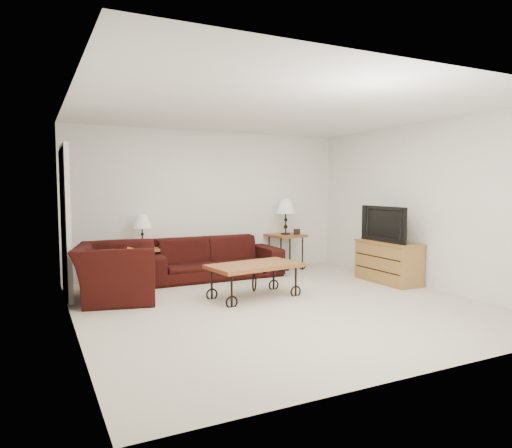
{
  "coord_description": "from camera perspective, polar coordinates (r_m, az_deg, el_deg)",
  "views": [
    {
      "loc": [
        -2.89,
        -5.19,
        1.54
      ],
      "look_at": [
        0.0,
        0.7,
        1.0
      ],
      "focal_mm": 32.43,
      "sensor_mm": 36.0,
      "label": 1
    }
  ],
  "objects": [
    {
      "name": "ground",
      "position": [
        6.14,
        2.93,
        -9.83
      ],
      "size": [
        5.0,
        5.0,
        0.0
      ],
      "primitive_type": "plane",
      "color": "beige",
      "rests_on": "ground"
    },
    {
      "name": "photo_frame_left",
      "position": [
        7.44,
        -14.71,
        -2.77
      ],
      "size": [
        0.11,
        0.02,
        0.09
      ],
      "primitive_type": "cube",
      "rotation": [
        0.0,
        0.0,
        0.04
      ],
      "color": "black",
      "rests_on": "side_table_left"
    },
    {
      "name": "armchair",
      "position": [
        6.55,
        -16.89,
        -5.69
      ],
      "size": [
        1.27,
        1.38,
        0.76
      ],
      "primitive_type": "imported",
      "rotation": [
        0.0,
        0.0,
        1.34
      ],
      "color": "black",
      "rests_on": "ground"
    },
    {
      "name": "ceiling",
      "position": [
        6.02,
        3.03,
        13.88
      ],
      "size": [
        5.0,
        5.0,
        0.0
      ],
      "primitive_type": "plane",
      "color": "white",
      "rests_on": "wall_back"
    },
    {
      "name": "photo_frame_right",
      "position": [
        8.51,
        5.06,
        -0.96
      ],
      "size": [
        0.13,
        0.03,
        0.11
      ],
      "primitive_type": "cube",
      "rotation": [
        0.0,
        0.0,
        -0.07
      ],
      "color": "black",
      "rests_on": "side_table_right"
    },
    {
      "name": "coffee_table",
      "position": [
        6.43,
        -0.21,
        -7.01
      ],
      "size": [
        1.34,
        0.86,
        0.47
      ],
      "primitive_type": "cube",
      "rotation": [
        0.0,
        0.0,
        0.15
      ],
      "color": "brown",
      "rests_on": "ground"
    },
    {
      "name": "tv_stand",
      "position": [
        7.71,
        15.98,
        -4.52
      ],
      "size": [
        0.46,
        1.1,
        0.66
      ],
      "primitive_type": "cube",
      "color": "#AB783F",
      "rests_on": "ground"
    },
    {
      "name": "lamp_left",
      "position": [
        7.6,
        -13.86,
        -0.88
      ],
      "size": [
        0.35,
        0.35,
        0.55
      ],
      "primitive_type": null,
      "rotation": [
        0.0,
        0.0,
        -0.14
      ],
      "color": "black",
      "rests_on": "side_table_left"
    },
    {
      "name": "wall_front",
      "position": [
        3.96,
        20.87,
        0.21
      ],
      "size": [
        5.0,
        0.02,
        2.5
      ],
      "primitive_type": "cube",
      "color": "white",
      "rests_on": "ground"
    },
    {
      "name": "doorway",
      "position": [
        6.87,
        -22.55,
        0.01
      ],
      "size": [
        0.08,
        0.94,
        2.04
      ],
      "primitive_type": "cube",
      "color": "black",
      "rests_on": "ground"
    },
    {
      "name": "wall_left",
      "position": [
        5.21,
        -21.8,
        1.19
      ],
      "size": [
        0.02,
        5.0,
        2.5
      ],
      "primitive_type": "cube",
      "color": "white",
      "rests_on": "ground"
    },
    {
      "name": "television",
      "position": [
        7.62,
        15.97,
        0.01
      ],
      "size": [
        0.13,
        0.98,
        0.57
      ],
      "primitive_type": "imported",
      "rotation": [
        0.0,
        0.0,
        -1.57
      ],
      "color": "black",
      "rests_on": "tv_stand"
    },
    {
      "name": "wall_back",
      "position": [
        8.22,
        -5.55,
        2.66
      ],
      "size": [
        5.0,
        0.02,
        2.5
      ],
      "primitive_type": "cube",
      "color": "white",
      "rests_on": "ground"
    },
    {
      "name": "side_table_right",
      "position": [
        8.61,
        3.67,
        -3.43
      ],
      "size": [
        0.67,
        0.67,
        0.65
      ],
      "primitive_type": "cube",
      "rotation": [
        0.0,
        0.0,
        0.13
      ],
      "color": "brown",
      "rests_on": "ground"
    },
    {
      "name": "backpack",
      "position": [
        7.98,
        2.96,
        -4.96
      ],
      "size": [
        0.33,
        0.26,
        0.41
      ],
      "primitive_type": "ellipsoid",
      "rotation": [
        0.0,
        0.0,
        -0.07
      ],
      "color": "black",
      "rests_on": "ground"
    },
    {
      "name": "lamp_right",
      "position": [
        8.54,
        3.69,
        0.89
      ],
      "size": [
        0.41,
        0.41,
        0.65
      ],
      "primitive_type": null,
      "rotation": [
        0.0,
        0.0,
        0.13
      ],
      "color": "black",
      "rests_on": "side_table_right"
    },
    {
      "name": "sofa",
      "position": [
        7.8,
        -5.42,
        -4.19
      ],
      "size": [
        2.31,
        0.9,
        0.68
      ],
      "primitive_type": "imported",
      "color": "black",
      "rests_on": "ground"
    },
    {
      "name": "throw_pillow",
      "position": [
        6.51,
        -15.54,
        -4.49
      ],
      "size": [
        0.17,
        0.36,
        0.34
      ],
      "primitive_type": "cube",
      "rotation": [
        0.0,
        0.0,
        1.34
      ],
      "color": "red",
      "rests_on": "armchair"
    },
    {
      "name": "wall_right",
      "position": [
        7.49,
        19.94,
        2.2
      ],
      "size": [
        0.02,
        5.0,
        2.5
      ],
      "primitive_type": "cube",
      "color": "white",
      "rests_on": "ground"
    },
    {
      "name": "side_table_left",
      "position": [
        7.67,
        -13.78,
        -4.95
      ],
      "size": [
        0.56,
        0.56,
        0.55
      ],
      "primitive_type": "cube",
      "rotation": [
        0.0,
        0.0,
        -0.14
      ],
      "color": "brown",
      "rests_on": "ground"
    }
  ]
}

